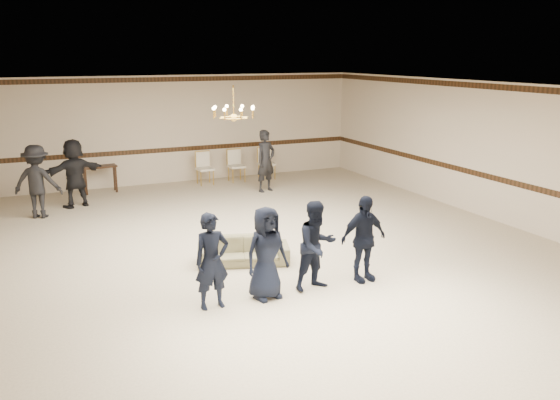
{
  "coord_description": "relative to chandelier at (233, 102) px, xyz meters",
  "views": [
    {
      "loc": [
        -4.03,
        -10.26,
        3.83
      ],
      "look_at": [
        0.36,
        -0.5,
        1.13
      ],
      "focal_mm": 37.51,
      "sensor_mm": 36.0,
      "label": 1
    }
  ],
  "objects": [
    {
      "name": "banquet_chair_mid",
      "position": [
        1.95,
        5.27,
        -2.39
      ],
      "size": [
        0.47,
        0.47,
        0.97
      ],
      "primitive_type": null,
      "rotation": [
        0.0,
        0.0,
        0.0
      ],
      "color": "beige",
      "rests_on": "floor"
    },
    {
      "name": "chair_rail",
      "position": [
        0.0,
        5.99,
        -1.88
      ],
      "size": [
        12.0,
        0.02,
        0.14
      ],
      "primitive_type": "cube",
      "color": "#3A2111",
      "rests_on": "wall_back"
    },
    {
      "name": "console_table",
      "position": [
        -2.05,
        5.47,
        -2.49
      ],
      "size": [
        0.94,
        0.46,
        0.77
      ],
      "primitive_type": "cube",
      "rotation": [
        0.0,
        0.0,
        0.08
      ],
      "color": "#321D10",
      "rests_on": "floor"
    },
    {
      "name": "chandelier",
      "position": [
        0.0,
        0.0,
        0.0
      ],
      "size": [
        0.94,
        0.94,
        0.89
      ],
      "primitive_type": null,
      "color": "gold",
      "rests_on": "ceiling"
    },
    {
      "name": "adult_mid",
      "position": [
        -2.84,
        4.11,
        -2.0
      ],
      "size": [
        1.7,
        1.03,
        1.75
      ],
      "primitive_type": "imported",
      "rotation": [
        0.0,
        0.0,
        3.48
      ],
      "color": "black",
      "rests_on": "floor"
    },
    {
      "name": "boy_d",
      "position": [
        1.16,
        -3.18,
        -2.12
      ],
      "size": [
        0.9,
        0.42,
        1.51
      ],
      "primitive_type": "imported",
      "rotation": [
        0.0,
        0.0,
        0.06
      ],
      "color": "black",
      "rests_on": "floor"
    },
    {
      "name": "banquet_chair_left",
      "position": [
        0.95,
        5.27,
        -2.39
      ],
      "size": [
        0.5,
        0.5,
        0.97
      ],
      "primitive_type": null,
      "rotation": [
        0.0,
        0.0,
        0.07
      ],
      "color": "beige",
      "rests_on": "floor"
    },
    {
      "name": "banquet_chair_right",
      "position": [
        2.95,
        5.27,
        -2.39
      ],
      "size": [
        0.48,
        0.48,
        0.97
      ],
      "primitive_type": null,
      "rotation": [
        0.0,
        0.0,
        0.02
      ],
      "color": "beige",
      "rests_on": "floor"
    },
    {
      "name": "crown_molding",
      "position": [
        0.0,
        5.99,
        0.21
      ],
      "size": [
        12.0,
        0.02,
        0.14
      ],
      "primitive_type": "cube",
      "color": "#3A2111",
      "rests_on": "wall_back"
    },
    {
      "name": "boy_b",
      "position": [
        -0.64,
        -3.18,
        -2.12
      ],
      "size": [
        0.81,
        0.6,
        1.51
      ],
      "primitive_type": "imported",
      "rotation": [
        0.0,
        0.0,
        0.17
      ],
      "color": "black",
      "rests_on": "floor"
    },
    {
      "name": "adult_left",
      "position": [
        -3.74,
        3.41,
        -2.0
      ],
      "size": [
        1.3,
        1.05,
        1.75
      ],
      "primitive_type": "imported",
      "rotation": [
        0.0,
        0.0,
        2.73
      ],
      "color": "black",
      "rests_on": "floor"
    },
    {
      "name": "adult_right",
      "position": [
        2.26,
        3.71,
        -2.0
      ],
      "size": [
        0.74,
        0.62,
        1.75
      ],
      "primitive_type": "imported",
      "rotation": [
        0.0,
        0.0,
        0.36
      ],
      "color": "black",
      "rests_on": "floor"
    },
    {
      "name": "room",
      "position": [
        0.0,
        -1.0,
        -1.28
      ],
      "size": [
        12.01,
        14.01,
        3.21
      ],
      "color": "beige",
      "rests_on": "ground"
    },
    {
      "name": "settee",
      "position": [
        -0.42,
        -1.55,
        -2.63
      ],
      "size": [
        1.81,
        1.14,
        0.49
      ],
      "primitive_type": "imported",
      "rotation": [
        0.0,
        0.0,
        -0.31
      ],
      "color": "#6F694A",
      "rests_on": "floor"
    },
    {
      "name": "boy_a",
      "position": [
        -1.54,
        -3.18,
        -2.12
      ],
      "size": [
        0.57,
        0.39,
        1.51
      ],
      "primitive_type": "imported",
      "rotation": [
        0.0,
        0.0,
        0.06
      ],
      "color": "black",
      "rests_on": "floor"
    },
    {
      "name": "boy_c",
      "position": [
        0.26,
        -3.18,
        -2.12
      ],
      "size": [
        0.81,
        0.67,
        1.51
      ],
      "primitive_type": "imported",
      "rotation": [
        0.0,
        0.0,
        0.15
      ],
      "color": "black",
      "rests_on": "floor"
    }
  ]
}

